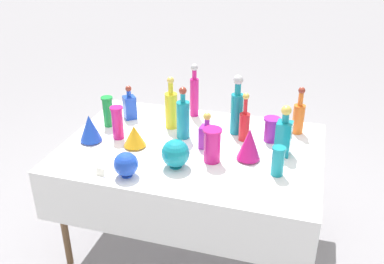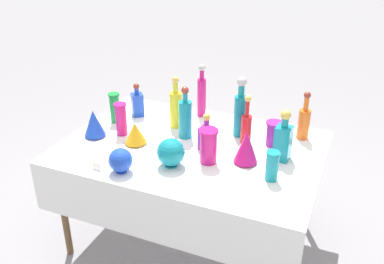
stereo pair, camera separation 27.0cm
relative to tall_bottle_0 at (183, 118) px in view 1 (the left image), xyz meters
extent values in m
plane|color=gray|center=(0.09, -0.10, -0.90)|extent=(40.00, 40.00, 0.00)
cube|color=white|center=(0.09, -0.10, -0.16)|extent=(1.63, 1.13, 0.03)
cube|color=white|center=(0.09, -0.67, -0.31)|extent=(1.63, 0.01, 0.34)
cylinder|color=brown|center=(-0.63, -0.56, -0.54)|extent=(0.04, 0.04, 0.73)
cylinder|color=brown|center=(-0.63, 0.36, -0.54)|extent=(0.04, 0.04, 0.73)
cylinder|color=brown|center=(0.81, 0.36, -0.54)|extent=(0.04, 0.04, 0.73)
cylinder|color=teal|center=(0.00, 0.00, -0.02)|extent=(0.09, 0.09, 0.25)
cylinder|color=teal|center=(0.00, 0.00, 0.14)|extent=(0.03, 0.03, 0.07)
sphere|color=maroon|center=(0.00, 0.00, 0.19)|extent=(0.05, 0.05, 0.05)
cylinder|color=teal|center=(0.32, 0.16, 0.00)|extent=(0.08, 0.08, 0.28)
cylinder|color=teal|center=(0.32, 0.16, 0.18)|extent=(0.04, 0.04, 0.08)
sphere|color=#B2B2B7|center=(0.32, 0.16, 0.24)|extent=(0.06, 0.06, 0.06)
cylinder|color=red|center=(0.39, 0.08, -0.05)|extent=(0.07, 0.07, 0.19)
cylinder|color=red|center=(0.39, 0.08, 0.10)|extent=(0.03, 0.03, 0.11)
sphere|color=gold|center=(0.39, 0.08, 0.17)|extent=(0.04, 0.04, 0.04)
cylinder|color=orange|center=(0.72, 0.28, -0.04)|extent=(0.08, 0.08, 0.20)
cylinder|color=orange|center=(0.72, 0.28, 0.10)|extent=(0.03, 0.03, 0.09)
sphere|color=maroon|center=(0.72, 0.28, 0.16)|extent=(0.05, 0.05, 0.05)
cylinder|color=#C61972|center=(-0.03, 0.36, 0.00)|extent=(0.06, 0.06, 0.28)
cylinder|color=#C61972|center=(-0.03, 0.36, 0.18)|extent=(0.03, 0.03, 0.07)
sphere|color=#B2B2B7|center=(-0.03, 0.36, 0.23)|extent=(0.05, 0.05, 0.05)
cylinder|color=yellow|center=(-0.12, 0.12, -0.02)|extent=(0.09, 0.09, 0.25)
cylinder|color=yellow|center=(-0.12, 0.12, 0.15)|extent=(0.03, 0.03, 0.08)
sphere|color=gold|center=(-0.12, 0.12, 0.20)|extent=(0.05, 0.05, 0.05)
cube|color=blue|center=(-0.46, 0.18, -0.06)|extent=(0.11, 0.11, 0.17)
cylinder|color=blue|center=(-0.46, 0.18, 0.05)|extent=(0.03, 0.03, 0.05)
sphere|color=maroon|center=(-0.46, 0.18, 0.09)|extent=(0.04, 0.04, 0.04)
cube|color=purple|center=(0.19, -0.09, -0.07)|extent=(0.09, 0.09, 0.15)
cylinder|color=purple|center=(0.19, -0.09, 0.03)|extent=(0.03, 0.03, 0.06)
sphere|color=gold|center=(0.19, -0.09, 0.08)|extent=(0.05, 0.05, 0.05)
cube|color=teal|center=(0.65, -0.05, -0.03)|extent=(0.10, 0.10, 0.22)
cylinder|color=teal|center=(0.65, -0.05, 0.10)|extent=(0.04, 0.04, 0.06)
sphere|color=gold|center=(0.65, -0.05, 0.15)|extent=(0.06, 0.06, 0.06)
cylinder|color=teal|center=(0.65, -0.29, -0.06)|extent=(0.07, 0.07, 0.18)
cylinder|color=teal|center=(0.65, -0.29, 0.03)|extent=(0.08, 0.08, 0.01)
cylinder|color=#C61972|center=(-0.41, -0.13, -0.03)|extent=(0.07, 0.07, 0.22)
cylinder|color=#C61972|center=(-0.41, -0.13, 0.07)|extent=(0.09, 0.09, 0.01)
cylinder|color=#198C38|center=(-0.55, 0.02, -0.04)|extent=(0.07, 0.07, 0.22)
cylinder|color=#198C38|center=(-0.55, 0.02, 0.07)|extent=(0.08, 0.08, 0.01)
cylinder|color=#C61972|center=(0.26, -0.25, -0.04)|extent=(0.10, 0.10, 0.21)
cylinder|color=#C61972|center=(0.26, -0.25, 0.06)|extent=(0.12, 0.12, 0.01)
cylinder|color=purple|center=(0.56, 0.12, -0.06)|extent=(0.09, 0.09, 0.16)
cylinder|color=purple|center=(0.56, 0.12, 0.01)|extent=(0.11, 0.11, 0.01)
cylinder|color=orange|center=(-0.26, -0.21, -0.14)|extent=(0.07, 0.07, 0.01)
cone|color=orange|center=(-0.26, -0.21, -0.06)|extent=(0.14, 0.14, 0.13)
cylinder|color=#C61972|center=(0.47, -0.17, -0.14)|extent=(0.07, 0.07, 0.01)
cone|color=#C61972|center=(0.47, -0.17, -0.03)|extent=(0.14, 0.14, 0.19)
cylinder|color=blue|center=(-0.56, -0.23, -0.14)|extent=(0.08, 0.08, 0.01)
cone|color=blue|center=(-0.56, -0.23, -0.04)|extent=(0.14, 0.14, 0.17)
cylinder|color=teal|center=(0.07, -0.37, -0.14)|extent=(0.07, 0.07, 0.01)
sphere|color=teal|center=(0.07, -0.37, -0.05)|extent=(0.17, 0.17, 0.17)
cylinder|color=blue|center=(-0.16, -0.55, -0.14)|extent=(0.06, 0.06, 0.01)
sphere|color=blue|center=(-0.16, -0.55, -0.07)|extent=(0.14, 0.14, 0.14)
cube|color=white|center=(-0.31, -0.58, -0.12)|extent=(0.06, 0.02, 0.04)
cube|color=tan|center=(-0.17, 0.91, -0.75)|extent=(0.50, 0.49, 0.30)
cube|color=tan|center=(-0.17, 1.02, -0.56)|extent=(0.35, 0.19, 0.09)
camera|label=1|loc=(0.77, -2.41, 1.18)|focal=40.00mm
camera|label=2|loc=(1.02, -2.32, 1.18)|focal=40.00mm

